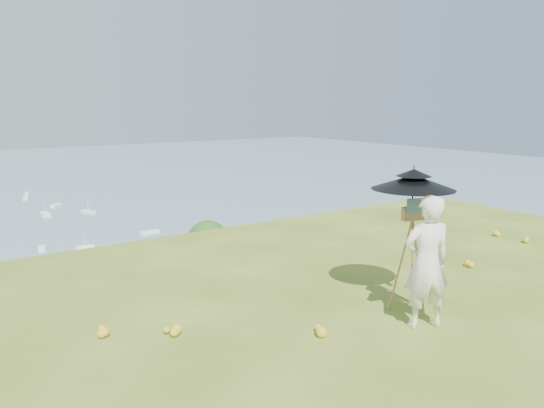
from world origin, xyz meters
TOP-DOWN VIEW (x-y plane):
  - ground at (0.00, 0.00)m, footprint 14.00×14.00m
  - slope_trees at (0.00, 35.00)m, footprint 110.00×50.00m
  - wildflowers at (0.00, 0.25)m, footprint 10.00×10.50m
  - painter at (-1.18, 0.53)m, footprint 0.76×0.63m
  - field_easel at (-0.87, 1.06)m, footprint 0.79×0.79m
  - sun_umbrella at (-0.86, 1.09)m, footprint 1.37×1.37m
  - painter_cap at (-1.18, 0.53)m, footprint 0.24×0.27m

SIDE VIEW (x-z plane):
  - slope_trees at x=0.00m, z-range -18.00..-12.00m
  - ground at x=0.00m, z-range 0.00..0.00m
  - wildflowers at x=0.00m, z-range 0.00..0.12m
  - field_easel at x=-0.87m, z-range 0.00..1.64m
  - painter at x=-1.18m, z-range 0.00..1.78m
  - sun_umbrella at x=-0.86m, z-range 1.35..2.08m
  - painter_cap at x=-1.18m, z-range 1.68..1.78m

